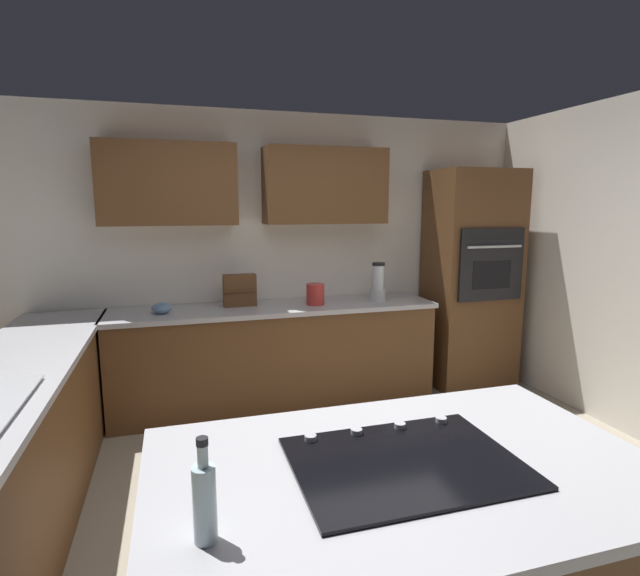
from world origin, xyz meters
name	(u,v)px	position (x,y,z in m)	size (l,w,h in m)	color
ground_plane	(353,514)	(0.00, 0.00, 0.00)	(14.00, 14.00, 0.00)	#9E937F
wall_back	(271,240)	(0.07, -2.05, 1.46)	(6.00, 0.44, 2.60)	white
lower_cabinets_back	(276,357)	(0.10, -1.72, 0.43)	(2.80, 0.60, 0.86)	brown
countertop_back	(276,308)	(0.10, -1.72, 0.88)	(2.84, 0.64, 0.04)	#B2B2B7
lower_cabinets_side	(20,444)	(1.82, -0.55, 0.43)	(0.60, 2.90, 0.86)	brown
countertop_side	(12,368)	(1.82, -0.55, 0.88)	(0.64, 2.94, 0.04)	#B2B2B7
island_top	(405,470)	(0.21, 1.03, 0.88)	(1.73, 1.06, 0.04)	#B2B2B7
wall_oven	(471,279)	(-1.85, -1.72, 1.05)	(0.80, 0.66, 2.10)	brown
cooktop	(404,461)	(0.21, 1.03, 0.91)	(0.76, 0.56, 0.03)	black
blender	(378,284)	(-0.85, -1.68, 1.05)	(0.15, 0.15, 0.35)	silver
mixing_bowl	(162,308)	(1.05, -1.68, 0.94)	(0.16, 0.16, 0.09)	#668CB2
spice_rack	(240,290)	(0.40, -1.80, 1.04)	(0.28, 0.11, 0.28)	brown
kettle	(315,294)	(-0.25, -1.68, 0.99)	(0.16, 0.16, 0.19)	red
oil_bottle	(205,500)	(0.88, 1.24, 1.02)	(0.06, 0.06, 0.29)	silver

